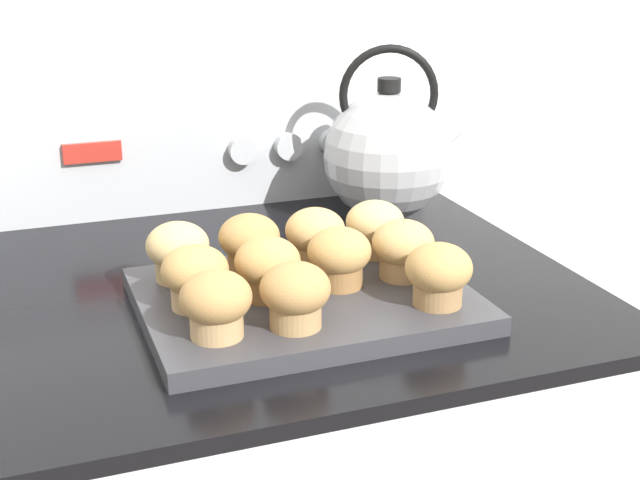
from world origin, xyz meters
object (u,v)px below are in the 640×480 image
object	(u,v)px
muffin_r0_c1	(295,294)
muffin_r2_c2	(315,235)
muffin_pan	(304,300)
muffin_r1_c1	(268,267)
muffin_r2_c3	(375,227)
muffin_r0_c0	(216,303)
muffin_r2_c1	(249,242)
muffin_r0_c3	(439,273)
muffin_r1_c0	(195,276)
tea_kettle	(388,153)
muffin_r2_c0	(178,250)
muffin_r1_c3	(403,248)
muffin_r1_c2	(339,256)

from	to	relation	value
muffin_r0_c1	muffin_r2_c2	world-z (taller)	same
muffin_pan	muffin_r1_c1	world-z (taller)	muffin_r1_c1
muffin_r2_c3	muffin_r1_c1	bearing A→B (deg)	-153.15
muffin_r0_c0	muffin_r2_c1	distance (m)	0.19
muffin_r0_c1	muffin_r0_c3	world-z (taller)	same
muffin_r1_c0	tea_kettle	distance (m)	0.45
muffin_pan	muffin_r0_c3	size ratio (longest dim) A/B	5.01
muffin_pan	muffin_r0_c0	bearing A→B (deg)	-146.65
muffin_r0_c1	tea_kettle	world-z (taller)	tea_kettle
muffin_r1_c1	muffin_r2_c0	size ratio (longest dim) A/B	1.00
muffin_pan	muffin_r0_c1	size ratio (longest dim) A/B	5.01
muffin_r0_c3	muffin_r1_c0	xyz separation A→B (m)	(-0.25, 0.08, 0.00)
muffin_r0_c0	muffin_r0_c1	distance (m)	0.08
muffin_r2_c1	muffin_r0_c1	bearing A→B (deg)	-89.78
muffin_r0_c0	muffin_r2_c0	distance (m)	0.17
muffin_r1_c1	tea_kettle	bearing A→B (deg)	45.82
muffin_pan	muffin_r0_c0	xyz separation A→B (m)	(-0.12, -0.08, 0.05)
muffin_r2_c0	muffin_r1_c3	bearing A→B (deg)	-18.40
muffin_r1_c1	muffin_r1_c0	bearing A→B (deg)	179.41
muffin_r1_c3	muffin_r2_c3	xyz separation A→B (m)	(-0.00, 0.08, 0.00)
muffin_r0_c3	muffin_r1_c0	world-z (taller)	same
muffin_pan	muffin_r1_c1	xyz separation A→B (m)	(-0.04, -0.00, 0.05)
muffin_r0_c0	muffin_r2_c0	world-z (taller)	same
muffin_r1_c0	muffin_r2_c3	size ratio (longest dim) A/B	1.00
muffin_pan	muffin_r0_c1	distance (m)	0.11
muffin_r2_c0	muffin_r2_c1	bearing A→B (deg)	0.28
muffin_r2_c0	muffin_r2_c3	bearing A→B (deg)	-0.36
muffin_r1_c2	muffin_r2_c1	world-z (taller)	same
muffin_r1_c1	muffin_r2_c2	bearing A→B (deg)	43.61
muffin_pan	muffin_r1_c0	size ratio (longest dim) A/B	5.01
muffin_r0_c0	muffin_r0_c1	world-z (taller)	same
muffin_r1_c0	muffin_r2_c3	distance (m)	0.26
muffin_r0_c0	muffin_r2_c2	xyz separation A→B (m)	(0.16, 0.16, 0.00)
muffin_r0_c3	muffin_r2_c1	distance (m)	0.24
muffin_r2_c0	muffin_r0_c3	bearing A→B (deg)	-33.81
muffin_r1_c2	muffin_r2_c0	distance (m)	0.19
muffin_r1_c0	muffin_r1_c1	xyz separation A→B (m)	(0.08, -0.00, 0.00)
muffin_r2_c0	muffin_r2_c2	xyz separation A→B (m)	(0.17, -0.00, 0.00)
muffin_r1_c1	muffin_r1_c2	size ratio (longest dim) A/B	1.00
muffin_r2_c3	muffin_r0_c3	bearing A→B (deg)	-89.02
muffin_r0_c3	tea_kettle	world-z (taller)	tea_kettle
muffin_r2_c0	muffin_r2_c1	size ratio (longest dim) A/B	1.00
muffin_r2_c3	muffin_r2_c1	bearing A→B (deg)	179.30
muffin_r2_c0	muffin_r0_c1	bearing A→B (deg)	-62.84
muffin_pan	muffin_r0_c0	distance (m)	0.15
muffin_r1_c3	muffin_r2_c2	bearing A→B (deg)	135.87
muffin_r0_c3	muffin_r2_c0	distance (m)	0.31
muffin_r1_c1	muffin_r1_c2	bearing A→B (deg)	2.10
muffin_pan	muffin_r1_c2	size ratio (longest dim) A/B	5.01
muffin_r1_c3	muffin_r2_c2	distance (m)	0.11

